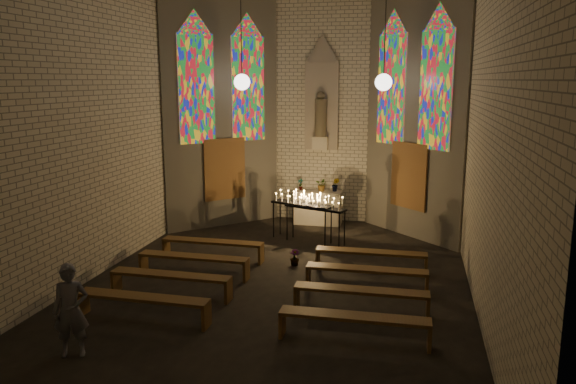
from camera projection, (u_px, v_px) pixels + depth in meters
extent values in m
plane|color=black|center=(274.00, 288.00, 11.72)|extent=(12.00, 12.00, 0.00)
cube|color=beige|center=(322.00, 106.00, 16.77)|extent=(8.00, 0.02, 7.00)
cube|color=beige|center=(117.00, 163.00, 5.29)|extent=(8.00, 0.02, 7.00)
cube|color=beige|center=(90.00, 117.00, 11.89)|extent=(0.02, 12.00, 7.00)
cube|color=beige|center=(487.00, 123.00, 10.17)|extent=(0.02, 12.00, 7.00)
cube|color=beige|center=(221.00, 107.00, 16.16)|extent=(2.72, 2.72, 7.00)
cube|color=beige|center=(416.00, 109.00, 14.98)|extent=(2.72, 2.72, 7.00)
cube|color=#4C3F8C|center=(196.00, 89.00, 15.51)|extent=(0.78, 0.78, 3.00)
cube|color=#4C3F8C|center=(248.00, 89.00, 16.35)|extent=(0.78, 0.78, 3.00)
cube|color=#4C3F8C|center=(392.00, 89.00, 15.47)|extent=(0.78, 0.78, 3.00)
cube|color=#4C3F8C|center=(436.00, 90.00, 14.13)|extent=(0.78, 0.78, 3.00)
cube|color=brown|center=(225.00, 169.00, 16.38)|extent=(0.95, 0.95, 1.80)
cube|color=brown|center=(409.00, 176.00, 15.25)|extent=(0.95, 0.95, 1.80)
cube|color=gray|center=(322.00, 106.00, 16.69)|extent=(1.00, 0.12, 2.60)
cone|color=gray|center=(322.00, 49.00, 16.36)|extent=(1.00, 1.00, 0.80)
cube|color=#BAB097|center=(320.00, 143.00, 16.77)|extent=(0.45, 0.30, 0.40)
cylinder|color=brown|center=(321.00, 118.00, 16.62)|extent=(0.36, 0.36, 1.10)
sphere|color=brown|center=(321.00, 96.00, 16.50)|extent=(0.26, 0.26, 0.26)
sphere|color=white|center=(242.00, 82.00, 15.22)|extent=(0.44, 0.44, 0.44)
cylinder|color=black|center=(241.00, 29.00, 14.94)|extent=(0.02, 0.02, 2.80)
sphere|color=white|center=(384.00, 82.00, 14.40)|extent=(0.44, 0.44, 0.44)
cylinder|color=black|center=(385.00, 26.00, 14.13)|extent=(0.02, 0.02, 2.80)
cube|color=#BAB097|center=(318.00, 207.00, 16.83)|extent=(1.40, 0.60, 1.00)
imported|color=#4C723F|center=(301.00, 184.00, 16.88)|extent=(0.20, 0.15, 0.34)
imported|color=#4C723F|center=(322.00, 185.00, 16.69)|extent=(0.43, 0.41, 0.39)
imported|color=#4C723F|center=(335.00, 185.00, 16.65)|extent=(0.23, 0.18, 0.41)
imported|color=#4C723F|center=(295.00, 258.00, 13.09)|extent=(0.22, 0.22, 0.38)
cube|color=black|center=(302.00, 204.00, 14.99)|extent=(1.76, 0.99, 0.05)
cylinder|color=black|center=(274.00, 220.00, 15.39)|extent=(0.03, 0.03, 0.97)
cylinder|color=black|center=(325.00, 228.00, 14.52)|extent=(0.03, 0.03, 0.97)
cylinder|color=black|center=(280.00, 217.00, 15.66)|extent=(0.03, 0.03, 0.97)
cylinder|color=black|center=(331.00, 226.00, 14.79)|extent=(0.03, 0.03, 0.97)
cube|color=black|center=(315.00, 208.00, 14.75)|extent=(1.71, 0.92, 0.05)
cylinder|color=black|center=(287.00, 223.00, 15.12)|extent=(0.03, 0.03, 0.94)
cylinder|color=black|center=(339.00, 231.00, 14.31)|extent=(0.03, 0.03, 0.94)
cylinder|color=black|center=(293.00, 221.00, 15.38)|extent=(0.03, 0.03, 0.94)
cylinder|color=black|center=(345.00, 228.00, 14.57)|extent=(0.03, 0.03, 0.94)
cube|color=#553818|center=(212.00, 242.00, 13.47)|extent=(2.49, 0.38, 0.06)
cube|color=#553818|center=(166.00, 247.00, 13.78)|extent=(0.06, 0.35, 0.45)
cube|color=#553818|center=(261.00, 254.00, 13.24)|extent=(0.06, 0.35, 0.45)
cube|color=#553818|center=(371.00, 252.00, 12.65)|extent=(2.49, 0.38, 0.06)
cube|color=#553818|center=(318.00, 258.00, 12.94)|extent=(0.06, 0.35, 0.45)
cube|color=#553818|center=(426.00, 265.00, 12.45)|extent=(0.06, 0.35, 0.45)
cube|color=#553818|center=(193.00, 257.00, 12.32)|extent=(2.49, 0.38, 0.06)
cube|color=#553818|center=(144.00, 262.00, 12.64)|extent=(0.06, 0.35, 0.45)
cube|color=#553818|center=(246.00, 271.00, 12.09)|extent=(0.06, 0.35, 0.45)
cube|color=#553818|center=(367.00, 269.00, 11.50)|extent=(2.49, 0.38, 0.06)
cube|color=#553818|center=(308.00, 275.00, 11.79)|extent=(0.06, 0.35, 0.45)
cube|color=#553818|center=(427.00, 284.00, 11.30)|extent=(0.06, 0.35, 0.45)
cube|color=#553818|center=(171.00, 275.00, 11.17)|extent=(2.49, 0.38, 0.06)
cube|color=#553818|center=(116.00, 281.00, 11.49)|extent=(0.06, 0.35, 0.45)
cube|color=#553818|center=(228.00, 291.00, 10.94)|extent=(0.06, 0.35, 0.45)
cube|color=#553818|center=(361.00, 290.00, 10.36)|extent=(2.49, 0.38, 0.06)
cube|color=#553818|center=(297.00, 297.00, 10.65)|extent=(0.06, 0.35, 0.45)
cube|color=#553818|center=(428.00, 307.00, 10.15)|extent=(0.06, 0.35, 0.45)
cube|color=#553818|center=(142.00, 297.00, 10.02)|extent=(2.49, 0.38, 0.06)
cube|color=#553818|center=(83.00, 303.00, 10.34)|extent=(0.06, 0.35, 0.45)
cube|color=#553818|center=(206.00, 316.00, 9.79)|extent=(0.06, 0.35, 0.45)
cube|color=#553818|center=(354.00, 317.00, 9.21)|extent=(2.49, 0.38, 0.06)
cube|color=#553818|center=(282.00, 323.00, 9.50)|extent=(0.06, 0.35, 0.45)
cube|color=#553818|center=(429.00, 336.00, 9.00)|extent=(0.06, 0.35, 0.45)
imported|color=#545560|center=(71.00, 310.00, 8.72)|extent=(0.64, 0.53, 1.49)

